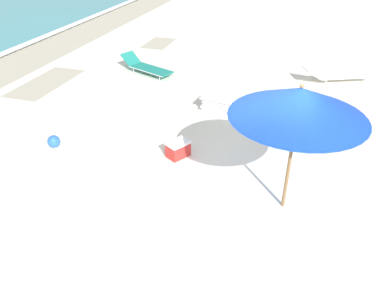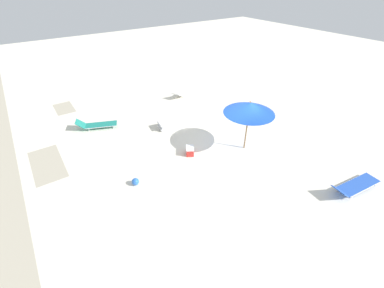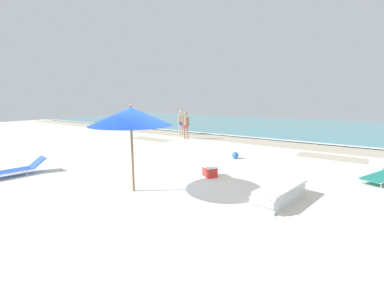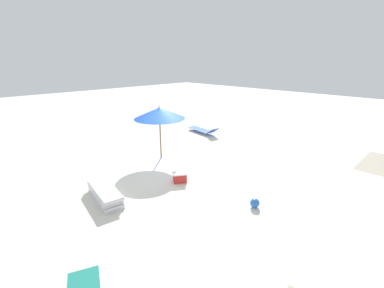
% 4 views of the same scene
% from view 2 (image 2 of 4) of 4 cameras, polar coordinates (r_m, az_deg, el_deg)
% --- Properties ---
extents(ground_plane, '(60.00, 60.00, 0.16)m').
position_cam_2_polar(ground_plane, '(12.40, 6.53, -1.25)').
color(ground_plane, silver).
extents(beach_umbrella, '(2.26, 2.26, 2.43)m').
position_cam_2_polar(beach_umbrella, '(11.52, 12.66, 7.81)').
color(beach_umbrella, olive).
rests_on(beach_umbrella, ground_plane).
extents(lounger_stack, '(0.91, 1.99, 0.41)m').
position_cam_2_polar(lounger_stack, '(13.98, -3.63, 4.73)').
color(lounger_stack, white).
rests_on(lounger_stack, ground_plane).
extents(sun_lounger_under_umbrella, '(1.45, 2.26, 0.47)m').
position_cam_2_polar(sun_lounger_under_umbrella, '(17.81, -1.81, 11.53)').
color(sun_lounger_under_umbrella, white).
rests_on(sun_lounger_under_umbrella, ground_plane).
extents(sun_lounger_beside_umbrella, '(0.88, 2.37, 0.51)m').
position_cam_2_polar(sun_lounger_beside_umbrella, '(11.79, 32.48, -7.83)').
color(sun_lounger_beside_umbrella, blue).
rests_on(sun_lounger_beside_umbrella, ground_plane).
extents(sun_lounger_near_water_left, '(1.34, 2.13, 0.54)m').
position_cam_2_polar(sun_lounger_near_water_left, '(14.69, -20.42, 4.09)').
color(sun_lounger_near_water_left, '#1E8475').
rests_on(sun_lounger_near_water_left, ground_plane).
extents(beach_ball, '(0.29, 0.29, 0.29)m').
position_cam_2_polar(beach_ball, '(10.48, -12.48, -8.16)').
color(beach_ball, blue).
rests_on(beach_ball, ground_plane).
extents(cooler_box, '(0.61, 0.56, 0.37)m').
position_cam_2_polar(cooler_box, '(11.79, -0.46, -1.49)').
color(cooler_box, red).
rests_on(cooler_box, ground_plane).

